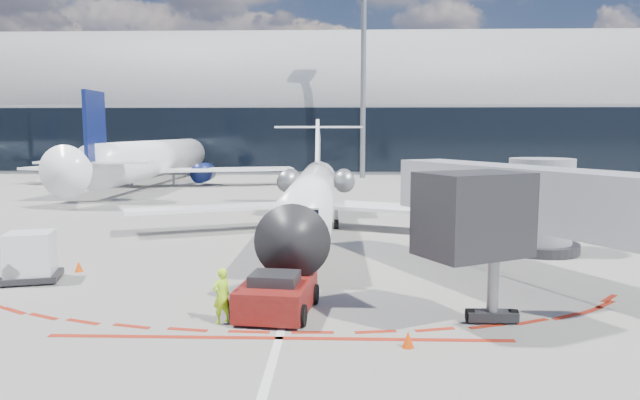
{
  "coord_description": "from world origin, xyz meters",
  "views": [
    {
      "loc": [
        1.75,
        -27.88,
        6.15
      ],
      "look_at": [
        0.85,
        0.38,
        2.75
      ],
      "focal_mm": 32.0,
      "sensor_mm": 36.0,
      "label": 1
    }
  ],
  "objects_px": {
    "ramp_worker": "(222,296)",
    "pushback_tug": "(277,294)",
    "regional_jet": "(312,194)",
    "uld_container": "(30,257)"
  },
  "relations": [
    {
      "from": "ramp_worker",
      "to": "pushback_tug",
      "type": "bearing_deg",
      "value": 168.62
    },
    {
      "from": "regional_jet",
      "to": "uld_container",
      "type": "distance_m",
      "value": 16.19
    },
    {
      "from": "regional_jet",
      "to": "pushback_tug",
      "type": "height_order",
      "value": "regional_jet"
    },
    {
      "from": "ramp_worker",
      "to": "uld_container",
      "type": "distance_m",
      "value": 10.15
    },
    {
      "from": "pushback_tug",
      "to": "uld_container",
      "type": "height_order",
      "value": "uld_container"
    },
    {
      "from": "ramp_worker",
      "to": "uld_container",
      "type": "xyz_separation_m",
      "value": [
        -8.9,
        4.87,
        0.11
      ]
    },
    {
      "from": "pushback_tug",
      "to": "uld_container",
      "type": "xyz_separation_m",
      "value": [
        -10.58,
        3.8,
        0.37
      ]
    },
    {
      "from": "ramp_worker",
      "to": "uld_container",
      "type": "bearing_deg",
      "value": -72.58
    },
    {
      "from": "regional_jet",
      "to": "uld_container",
      "type": "relative_size",
      "value": 10.83
    },
    {
      "from": "pushback_tug",
      "to": "uld_container",
      "type": "relative_size",
      "value": 2.2
    }
  ]
}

